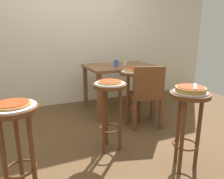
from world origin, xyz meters
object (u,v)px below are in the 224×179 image
at_px(serving_plate_foreground, 190,92).
at_px(wooden_chair, 146,94).
at_px(pizza_server_knife, 195,86).
at_px(serving_plate_middle, 13,106).
at_px(cup_near_edge, 116,63).
at_px(dining_table, 120,72).
at_px(pizza_middle, 12,104).
at_px(condiment_shaker, 125,63).
at_px(stool_rear, 132,87).
at_px(pizza_leftside, 110,82).
at_px(stool_middle, 16,134).
at_px(stool_leftside, 110,103).
at_px(pizza_rear, 132,69).
at_px(stool_foreground, 188,115).
at_px(pizza_foreground, 190,89).
at_px(serving_plate_rear, 132,71).
at_px(serving_plate_leftside, 110,83).

xyz_separation_m(serving_plate_foreground, wooden_chair, (0.16, 0.94, -0.28)).
xyz_separation_m(serving_plate_foreground, pizza_server_knife, (0.03, -0.02, 0.06)).
height_order(serving_plate_middle, cup_near_edge, cup_near_edge).
bearing_deg(wooden_chair, dining_table, 91.95).
distance_m(pizza_middle, condiment_shaker, 2.14).
height_order(serving_plate_middle, stool_rear, serving_plate_middle).
bearing_deg(pizza_leftside, pizza_server_knife, -48.49).
distance_m(stool_middle, pizza_leftside, 1.00).
relative_size(stool_leftside, wooden_chair, 0.87).
xyz_separation_m(pizza_rear, cup_near_edge, (-0.03, 0.47, 0.02)).
distance_m(pizza_middle, pizza_rear, 1.72).
xyz_separation_m(stool_foreground, pizza_middle, (-1.41, 0.21, 0.23)).
xyz_separation_m(cup_near_edge, pizza_server_knife, (0.01, -1.61, 0.00)).
height_order(dining_table, cup_near_edge, cup_near_edge).
xyz_separation_m(pizza_foreground, wooden_chair, (0.16, 0.94, -0.31)).
bearing_deg(stool_foreground, dining_table, 85.45).
distance_m(pizza_rear, wooden_chair, 0.38).
xyz_separation_m(serving_plate_foreground, pizza_leftside, (-0.51, 0.59, 0.02)).
distance_m(stool_leftside, pizza_leftside, 0.23).
distance_m(serving_plate_foreground, serving_plate_middle, 1.42).
relative_size(pizza_middle, stool_leftside, 0.34).
bearing_deg(stool_middle, pizza_server_knife, -9.13).
relative_size(stool_leftside, condiment_shaker, 10.40).
height_order(stool_leftside, pizza_server_knife, pizza_server_knife).
bearing_deg(stool_rear, pizza_rear, 45.00).
distance_m(pizza_foreground, condiment_shaker, 1.65).
bearing_deg(condiment_shaker, serving_plate_foreground, -96.74).
bearing_deg(stool_leftside, pizza_middle, -157.17).
distance_m(serving_plate_middle, dining_table, 2.14).
xyz_separation_m(pizza_leftside, pizza_server_knife, (0.54, -0.61, 0.04)).
bearing_deg(serving_plate_rear, stool_middle, -147.84).
bearing_deg(condiment_shaker, stool_foreground, -96.74).
relative_size(serving_plate_foreground, stool_leftside, 0.40).
bearing_deg(pizza_rear, cup_near_edge, 93.23).
relative_size(pizza_foreground, serving_plate_rear, 0.87).
relative_size(serving_plate_rear, cup_near_edge, 2.85).
bearing_deg(stool_middle, stool_foreground, -8.52).
bearing_deg(serving_plate_leftside, stool_foreground, -49.16).
xyz_separation_m(serving_plate_foreground, stool_middle, (-1.41, 0.21, -0.22)).
bearing_deg(serving_plate_foreground, stool_foreground, 135.00).
height_order(serving_plate_rear, wooden_chair, wooden_chair).
distance_m(pizza_middle, pizza_server_knife, 1.45).
xyz_separation_m(cup_near_edge, wooden_chair, (0.14, -0.66, -0.34)).
bearing_deg(cup_near_edge, stool_foreground, -90.72).
relative_size(pizza_leftside, pizza_rear, 1.22).
relative_size(pizza_foreground, pizza_server_knife, 1.18).
bearing_deg(stool_leftside, pizza_server_knife, -48.49).
distance_m(condiment_shaker, pizza_server_knife, 1.66).
distance_m(dining_table, pizza_server_knife, 1.73).
bearing_deg(serving_plate_leftside, serving_plate_middle, -157.17).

